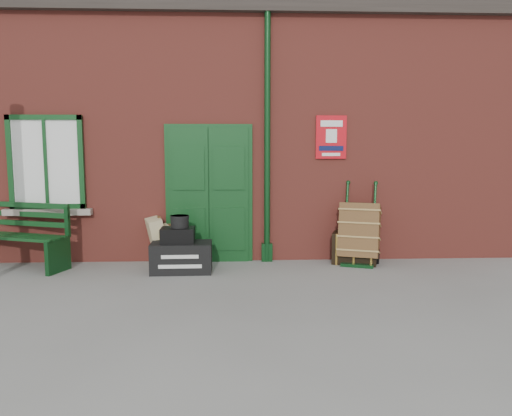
{
  "coord_description": "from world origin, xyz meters",
  "views": [
    {
      "loc": [
        0.11,
        -6.69,
        1.92
      ],
      "look_at": [
        0.43,
        0.6,
        1.0
      ],
      "focal_mm": 35.0,
      "sensor_mm": 36.0,
      "label": 1
    }
  ],
  "objects": [
    {
      "name": "bench",
      "position": [
        -3.31,
        1.19,
        0.53
      ],
      "size": [
        1.78,
        1.08,
        1.06
      ],
      "rotation": [
        0.0,
        0.0,
        -0.35
      ],
      "color": "#103B17",
      "rests_on": "ground"
    },
    {
      "name": "station_building",
      "position": [
        -0.0,
        3.49,
        2.16
      ],
      "size": [
        10.3,
        4.3,
        4.36
      ],
      "color": "#993D31",
      "rests_on": "ground"
    },
    {
      "name": "hatbox",
      "position": [
        -0.72,
        0.81,
        0.78
      ],
      "size": [
        0.28,
        0.28,
        0.18
      ],
      "primitive_type": "cylinder",
      "rotation": [
        0.0,
        0.0,
        0.01
      ],
      "color": "black",
      "rests_on": "strongbox"
    },
    {
      "name": "houdini_trunk",
      "position": [
        -0.7,
        0.78,
        0.23
      ],
      "size": [
        0.92,
        0.51,
        0.46
      ],
      "primitive_type": "cube",
      "rotation": [
        0.0,
        0.0,
        0.01
      ],
      "color": "black",
      "rests_on": "ground"
    },
    {
      "name": "suitcase_front",
      "position": [
        -0.93,
        1.16,
        0.33
      ],
      "size": [
        0.5,
        0.57,
        0.67
      ],
      "primitive_type": "cube",
      "rotation": [
        0.0,
        -0.31,
        0.3
      ],
      "color": "#C5B481",
      "rests_on": "ground"
    },
    {
      "name": "suitcase_back",
      "position": [
        -1.11,
        1.25,
        0.39
      ],
      "size": [
        0.5,
        0.62,
        0.77
      ],
      "primitive_type": "cube",
      "rotation": [
        0.0,
        -0.21,
        0.3
      ],
      "color": "#C5B481",
      "rests_on": "ground"
    },
    {
      "name": "ground",
      "position": [
        0.0,
        0.0,
        0.0
      ],
      "size": [
        80.0,
        80.0,
        0.0
      ],
      "primitive_type": "plane",
      "color": "gray",
      "rests_on": "ground"
    },
    {
      "name": "porter_trolley",
      "position": [
        2.15,
        1.23,
        0.51
      ],
      "size": [
        0.82,
        0.86,
        1.31
      ],
      "rotation": [
        0.0,
        0.0,
        -0.34
      ],
      "color": "#0D3414",
      "rests_on": "ground"
    },
    {
      "name": "strongbox",
      "position": [
        -0.75,
        0.78,
        0.57
      ],
      "size": [
        0.51,
        0.37,
        0.23
      ],
      "primitive_type": "cube",
      "rotation": [
        0.0,
        0.0,
        0.01
      ],
      "color": "black",
      "rests_on": "houdini_trunk"
    },
    {
      "name": "dark_trunk",
      "position": [
        2.08,
        1.24,
        0.25
      ],
      "size": [
        0.81,
        0.66,
        0.51
      ],
      "primitive_type": "cube",
      "rotation": [
        0.0,
        0.0,
        -0.32
      ],
      "color": "black",
      "rests_on": "ground"
    }
  ]
}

